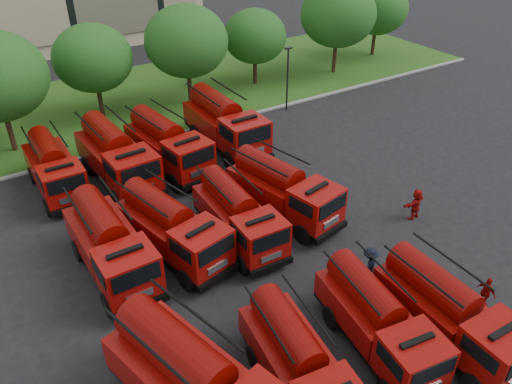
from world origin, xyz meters
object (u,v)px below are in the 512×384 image
fire_truck_2 (377,320)px  fire_truck_9 (116,156)px  fire_truck_4 (110,244)px  firefighter_2 (482,305)px  firefighter_3 (367,281)px  fire_truck_3 (449,312)px  fire_truck_8 (54,168)px  fire_truck_11 (225,123)px  fire_truck_1 (299,363)px  fire_truck_6 (238,215)px  fire_truck_10 (167,145)px  fire_truck_5 (172,228)px  firefighter_5 (413,217)px  fire_truck_7 (283,190)px

fire_truck_2 → fire_truck_9: 18.52m
fire_truck_4 → firefighter_2: 17.16m
fire_truck_4 → firefighter_3: fire_truck_4 is taller
fire_truck_3 → fire_truck_8: size_ratio=0.99×
fire_truck_2 → fire_truck_11: fire_truck_11 is taller
fire_truck_9 → fire_truck_1: bearing=-91.6°
fire_truck_6 → fire_truck_10: 8.93m
fire_truck_5 → fire_truck_6: 3.43m
firefighter_5 → fire_truck_5: bearing=-25.8°
fire_truck_6 → fire_truck_4: bearing=172.7°
fire_truck_1 → fire_truck_2: 3.82m
firefighter_3 → firefighter_2: bearing=107.5°
fire_truck_6 → firefighter_5: bearing=-18.8°
firefighter_2 → fire_truck_6: bearing=31.5°
fire_truck_8 → firefighter_5: 21.04m
fire_truck_4 → fire_truck_10: fire_truck_10 is taller
fire_truck_9 → firefighter_5: fire_truck_9 is taller
fire_truck_2 → firefighter_3: fire_truck_2 is taller
fire_truck_6 → fire_truck_10: fire_truck_10 is taller
fire_truck_2 → fire_truck_9: (-4.19, 18.03, 0.31)m
fire_truck_8 → fire_truck_9: (3.50, -1.01, 0.22)m
fire_truck_6 → fire_truck_8: size_ratio=0.99×
firefighter_5 → fire_truck_3: bearing=43.2°
fire_truck_6 → fire_truck_9: 9.61m
fire_truck_3 → fire_truck_10: 19.50m
fire_truck_4 → fire_truck_10: bearing=50.0°
fire_truck_4 → fire_truck_5: size_ratio=0.99×
fire_truck_8 → firefighter_5: bearing=-40.2°
fire_truck_5 → firefighter_3: bearing=-57.2°
fire_truck_6 → firefighter_5: (9.22, -3.60, -1.52)m
fire_truck_1 → fire_truck_10: (2.95, 17.89, 0.24)m
fire_truck_6 → fire_truck_7: (3.27, 0.67, 0.09)m
fire_truck_7 → firefighter_5: 7.50m
fire_truck_7 → fire_truck_11: bearing=69.9°
fire_truck_2 → fire_truck_4: size_ratio=0.92×
fire_truck_5 → fire_truck_6: (3.34, -0.76, -0.07)m
fire_truck_1 → fire_truck_7: (6.11, 9.63, 0.16)m
fire_truck_1 → firefighter_2: size_ratio=4.24×
fire_truck_7 → fire_truck_10: 8.84m
fire_truck_10 → firefighter_3: size_ratio=3.97×
fire_truck_3 → fire_truck_9: bearing=111.7°
fire_truck_1 → fire_truck_3: (6.44, -1.29, 0.08)m
fire_truck_8 → fire_truck_9: 3.65m
fire_truck_1 → fire_truck_2: size_ratio=0.99×
fire_truck_1 → fire_truck_11: (7.50, 18.52, 0.37)m
fire_truck_2 → fire_truck_8: 20.54m
fire_truck_7 → fire_truck_10: bearing=99.8°
fire_truck_3 → fire_truck_9: 20.48m
fire_truck_7 → firefighter_2: 11.28m
fire_truck_8 → fire_truck_9: bearing=-15.7°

